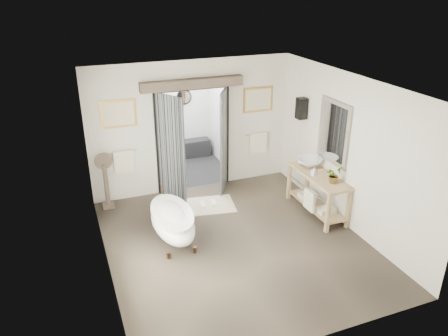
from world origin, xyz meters
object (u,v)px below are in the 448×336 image
(clawfoot_tub, at_px, (172,221))
(vanity, at_px, (317,190))
(rug, at_px, (206,206))
(basin, at_px, (310,163))

(clawfoot_tub, bearing_deg, vanity, -2.05)
(clawfoot_tub, xyz_separation_m, rug, (0.97, 0.97, -0.38))
(clawfoot_tub, height_order, vanity, vanity)
(rug, xyz_separation_m, basin, (2.05, -0.66, 0.93))
(vanity, bearing_deg, basin, 83.92)
(vanity, xyz_separation_m, basin, (0.04, 0.42, 0.43))
(rug, bearing_deg, basin, -17.92)
(clawfoot_tub, relative_size, vanity, 1.00)
(basin, bearing_deg, rug, 149.68)
(clawfoot_tub, distance_m, basin, 3.09)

